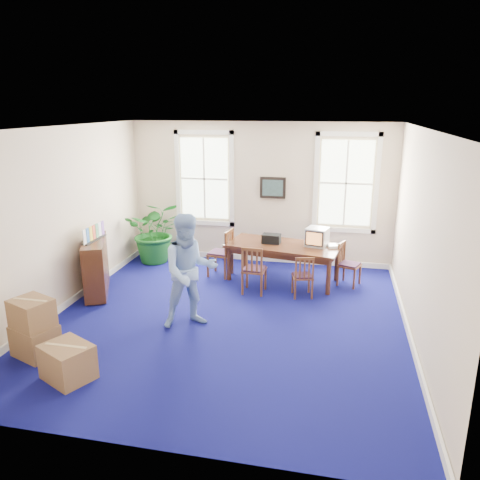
% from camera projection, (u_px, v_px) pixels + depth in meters
% --- Properties ---
extents(floor, '(6.50, 6.50, 0.00)m').
position_uv_depth(floor, '(227.00, 319.00, 8.03)').
color(floor, navy).
rests_on(floor, ground).
extents(ceiling, '(6.50, 6.50, 0.00)m').
position_uv_depth(ceiling, '(225.00, 128.00, 7.15)').
color(ceiling, white).
rests_on(ceiling, ground).
extents(wall_back, '(6.50, 0.00, 6.50)m').
position_uv_depth(wall_back, '(260.00, 193.00, 10.64)').
color(wall_back, beige).
rests_on(wall_back, ground).
extents(wall_front, '(6.50, 0.00, 6.50)m').
position_uv_depth(wall_front, '(147.00, 312.00, 4.54)').
color(wall_front, beige).
rests_on(wall_front, ground).
extents(wall_left, '(0.00, 6.50, 6.50)m').
position_uv_depth(wall_left, '(60.00, 220.00, 8.19)').
color(wall_left, beige).
rests_on(wall_left, ground).
extents(wall_right, '(0.00, 6.50, 6.50)m').
position_uv_depth(wall_right, '(421.00, 240.00, 6.99)').
color(wall_right, beige).
rests_on(wall_right, ground).
extents(baseboard_back, '(6.00, 0.04, 0.12)m').
position_uv_depth(baseboard_back, '(259.00, 258.00, 11.04)').
color(baseboard_back, white).
rests_on(baseboard_back, ground).
extents(baseboard_left, '(0.04, 6.50, 0.12)m').
position_uv_depth(baseboard_left, '(71.00, 301.00, 8.61)').
color(baseboard_left, white).
rests_on(baseboard_left, ground).
extents(baseboard_right, '(0.04, 6.50, 0.12)m').
position_uv_depth(baseboard_right, '(409.00, 333.00, 7.42)').
color(baseboard_right, white).
rests_on(baseboard_right, ground).
extents(window_left, '(1.40, 0.12, 2.20)m').
position_uv_depth(window_left, '(205.00, 179.00, 10.80)').
color(window_left, white).
rests_on(window_left, ground).
extents(window_right, '(1.40, 0.12, 2.20)m').
position_uv_depth(window_right, '(346.00, 183.00, 10.16)').
color(window_right, white).
rests_on(window_right, ground).
extents(wall_picture, '(0.58, 0.06, 0.48)m').
position_uv_depth(wall_picture, '(273.00, 188.00, 10.50)').
color(wall_picture, black).
rests_on(wall_picture, ground).
extents(conference_table, '(2.43, 1.43, 0.78)m').
position_uv_depth(conference_table, '(283.00, 262.00, 9.72)').
color(conference_table, '#442313').
rests_on(conference_table, ground).
extents(crt_tv, '(0.51, 0.54, 0.37)m').
position_uv_depth(crt_tv, '(317.00, 237.00, 9.48)').
color(crt_tv, '#B7B7BC').
rests_on(crt_tv, conference_table).
extents(game_console, '(0.22, 0.25, 0.05)m').
position_uv_depth(game_console, '(332.00, 246.00, 9.41)').
color(game_console, white).
rests_on(game_console, conference_table).
extents(equipment_bag, '(0.39, 0.27, 0.19)m').
position_uv_depth(equipment_bag, '(271.00, 239.00, 9.69)').
color(equipment_bag, black).
rests_on(equipment_bag, conference_table).
extents(chair_near_left, '(0.45, 0.45, 0.97)m').
position_uv_depth(chair_near_left, '(254.00, 269.00, 9.06)').
color(chair_near_left, brown).
rests_on(chair_near_left, ground).
extents(chair_near_right, '(0.46, 0.46, 0.83)m').
position_uv_depth(chair_near_right, '(302.00, 276.00, 8.89)').
color(chair_near_right, brown).
rests_on(chair_near_right, ground).
extents(chair_end_left, '(0.53, 0.53, 1.02)m').
position_uv_depth(chair_end_left, '(220.00, 253.00, 9.96)').
color(chair_end_left, brown).
rests_on(chair_end_left, ground).
extents(chair_end_right, '(0.51, 0.51, 0.88)m').
position_uv_depth(chair_end_right, '(350.00, 264.00, 9.44)').
color(chair_end_right, brown).
rests_on(chair_end_right, ground).
extents(man, '(1.16, 1.08, 1.90)m').
position_uv_depth(man, '(190.00, 271.00, 7.57)').
color(man, '#84A9E1').
rests_on(man, ground).
extents(credenza, '(0.90, 1.37, 1.05)m').
position_uv_depth(credenza, '(96.00, 267.00, 9.02)').
color(credenza, '#442313').
rests_on(credenza, ground).
extents(brochure_rack, '(0.26, 0.71, 0.31)m').
position_uv_depth(brochure_rack, '(94.00, 233.00, 8.83)').
color(brochure_rack, '#99999E').
rests_on(brochure_rack, credenza).
extents(potted_plant, '(1.58, 1.46, 1.46)m').
position_uv_depth(potted_plant, '(156.00, 231.00, 10.80)').
color(potted_plant, '#155A1B').
rests_on(potted_plant, ground).
extents(cardboard_boxes, '(2.10, 2.10, 0.92)m').
position_uv_depth(cardboard_boxes, '(52.00, 324.00, 6.82)').
color(cardboard_boxes, olive).
rests_on(cardboard_boxes, ground).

